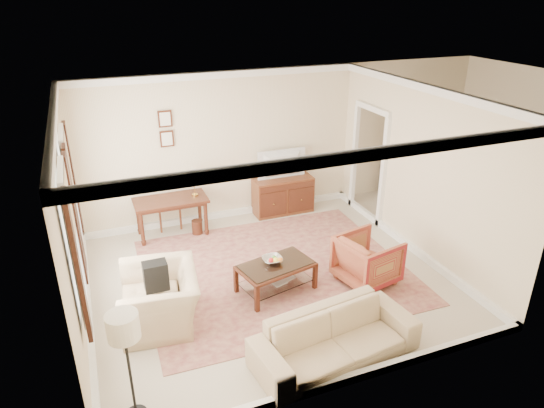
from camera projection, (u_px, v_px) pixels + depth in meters
room_shell at (267, 128)px, 6.78m from camera, size 5.51×5.01×2.91m
annex_bedroom at (448, 193)px, 10.13m from camera, size 3.00×2.70×2.90m
window_front at (73, 243)px, 5.66m from camera, size 0.12×1.56×1.80m
window_rear at (71, 193)px, 7.02m from camera, size 0.12×1.56×1.80m
doorway at (368, 165)px, 9.53m from camera, size 0.10×1.12×2.25m
rug at (275, 270)px, 8.00m from camera, size 4.27×3.69×0.01m
writing_desk at (171, 205)px, 8.92m from camera, size 1.33×0.66×0.73m
desk_chair at (167, 202)px, 9.26m from camera, size 0.52×0.52×1.05m
desk_lamp at (194, 183)px, 8.93m from camera, size 0.32×0.32×0.50m
framed_prints at (166, 129)px, 8.76m from camera, size 0.25×0.04×0.68m
sideboard at (283, 195)px, 9.94m from camera, size 1.21×0.47×0.75m
tv at (284, 156)px, 9.57m from camera, size 0.96×0.55×0.13m
coffee_table at (276, 270)px, 7.33m from camera, size 1.23×0.88×0.47m
fruit_bowl at (272, 259)px, 7.31m from camera, size 0.42×0.42×0.10m
book_a at (271, 283)px, 7.34m from camera, size 0.28×0.09×0.38m
book_b at (279, 278)px, 7.47m from camera, size 0.28×0.10×0.38m
striped_armchair at (368, 258)px, 7.55m from camera, size 0.93×0.97×0.85m
club_armchair at (159, 290)px, 6.57m from camera, size 0.91×1.27×1.03m
backpack at (156, 275)px, 6.47m from camera, size 0.23×0.32×0.40m
sofa at (336, 331)px, 5.95m from camera, size 2.16×0.87×0.82m
floor_lamp at (124, 334)px, 4.84m from camera, size 0.33×0.33×1.35m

